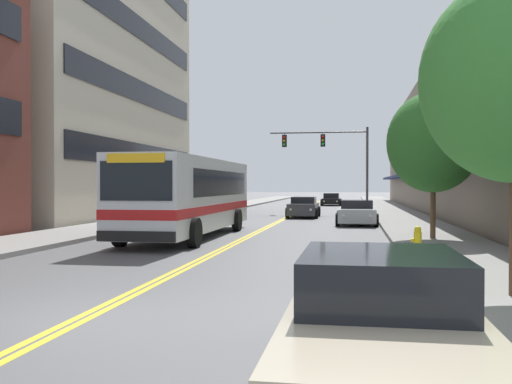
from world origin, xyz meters
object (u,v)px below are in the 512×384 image
Objects in this scene: city_bus at (190,193)px; car_charcoal_parked_left_mid at (224,207)px; car_dark_grey_moving_second at (304,208)px; car_champagne_parked_right_foreground at (381,328)px; fire_hydrant at (418,240)px; traffic_signal_mast at (333,151)px; street_lamp_left_near at (0,97)px; car_black_moving_lead at (331,200)px; street_tree_right_mid at (433,142)px; car_silver_parked_right_mid at (357,213)px.

city_bus reaches higher than car_charcoal_parked_left_mid.
city_bus is 2.75× the size of car_dark_grey_moving_second.
car_champagne_parked_right_foreground is (8.86, -31.65, 0.03)m from car_charcoal_parked_left_mid.
car_dark_grey_moving_second is 5.42× the size of fire_hydrant.
car_charcoal_parked_left_mid is 6.07× the size of fire_hydrant.
street_lamp_left_near reaches higher than traffic_signal_mast.
car_champagne_parked_right_foreground is 52.81m from car_black_moving_lead.
fire_hydrant is at bearing -76.30° from car_dark_grey_moving_second.
city_bus is at bearing -103.58° from traffic_signal_mast.
street_lamp_left_near reaches higher than city_bus.
car_black_moving_lead is 6.19× the size of fire_hydrant.
fire_hydrant is at bearing -82.88° from traffic_signal_mast.
car_charcoal_parked_left_mid is at bearing 125.32° from street_tree_right_mid.
car_silver_parked_right_mid is at bearing -85.24° from car_black_moving_lead.
car_silver_parked_right_mid is at bearing 90.18° from car_champagne_parked_right_foreground.
city_bus is 9.22m from street_lamp_left_near.
street_lamp_left_near is at bearing -104.98° from traffic_signal_mast.
traffic_signal_mast is 26.76m from fire_hydrant.
car_black_moving_lead is at bearing 92.65° from car_champagne_parked_right_foreground.
car_charcoal_parked_left_mid is at bearing 140.08° from car_silver_parked_right_mid.
street_tree_right_mid is (12.09, 7.61, -0.80)m from street_lamp_left_near.
fire_hydrant is at bearing 81.90° from car_champagne_parked_right_foreground.
city_bus is at bearing 145.35° from fire_hydrant.
fire_hydrant is (11.02, 2.67, -3.88)m from street_lamp_left_near.
street_lamp_left_near reaches higher than fire_hydrant.
street_tree_right_mid is (2.58, 15.52, 2.99)m from car_champagne_parked_right_foreground.
car_dark_grey_moving_second reaches higher than car_black_moving_lead.
city_bus is 17.66m from car_champagne_parked_right_foreground.
city_bus is at bearing -103.00° from car_dark_grey_moving_second.
street_tree_right_mid is (9.32, -0.77, 1.88)m from city_bus.
car_champagne_parked_right_foreground is 37.09m from traffic_signal_mast.
car_dark_grey_moving_second is (3.33, 14.45, -1.12)m from city_bus.
car_champagne_parked_right_foreground is at bearing -87.24° from traffic_signal_mast.
city_bus reaches higher than car_black_moving_lead.
car_charcoal_parked_left_mid is at bearing 88.42° from street_lamp_left_near.
street_lamp_left_near is (-7.74, -28.93, -0.15)m from traffic_signal_mast.
car_charcoal_parked_left_mid is 0.63× the size of street_lamp_left_near.
car_charcoal_parked_left_mid is 1.13× the size of car_silver_parked_right_mid.
street_lamp_left_near is at bearing -104.98° from car_dark_grey_moving_second.
city_bus is 1.57× the size of traffic_signal_mast.
car_charcoal_parked_left_mid is at bearing 105.63° from car_champagne_parked_right_foreground.
street_tree_right_mid is at bearing 77.74° from fire_hydrant.
traffic_signal_mast is 1.38× the size of street_tree_right_mid.
car_charcoal_parked_left_mid is 1.12× the size of car_dark_grey_moving_second.
traffic_signal_mast reaches higher than city_bus.
car_dark_grey_moving_second is at bearing 103.70° from fire_hydrant.
car_dark_grey_moving_second is at bearing 111.47° from street_tree_right_mid.
car_dark_grey_moving_second is 23.92m from street_lamp_left_near.
fire_hydrant is (1.51, 10.58, -0.09)m from car_champagne_parked_right_foreground.
traffic_signal_mast is 29.94m from street_lamp_left_near.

